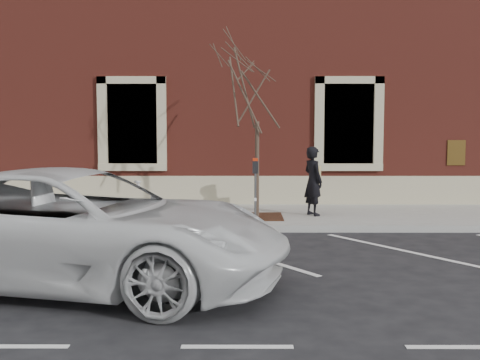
{
  "coord_description": "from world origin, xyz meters",
  "views": [
    {
      "loc": [
        0.05,
        -13.22,
        2.36
      ],
      "look_at": [
        0.0,
        0.6,
        1.1
      ],
      "focal_mm": 45.0,
      "sensor_mm": 36.0,
      "label": 1
    }
  ],
  "objects_px": {
    "man": "(313,181)",
    "white_truck": "(77,228)",
    "parking_meter": "(255,177)",
    "sapling": "(257,95)"
  },
  "relations": [
    {
      "from": "man",
      "to": "parking_meter",
      "type": "distance_m",
      "value": 1.65
    },
    {
      "from": "man",
      "to": "sapling",
      "type": "xyz_separation_m",
      "value": [
        -1.38,
        -0.33,
        2.08
      ]
    },
    {
      "from": "parking_meter",
      "to": "white_truck",
      "type": "distance_m",
      "value": 5.87
    },
    {
      "from": "parking_meter",
      "to": "white_truck",
      "type": "xyz_separation_m",
      "value": [
        -2.72,
        -5.2,
        -0.29
      ]
    },
    {
      "from": "parking_meter",
      "to": "man",
      "type": "bearing_deg",
      "value": 25.4
    },
    {
      "from": "sapling",
      "to": "white_truck",
      "type": "height_order",
      "value": "sapling"
    },
    {
      "from": "parking_meter",
      "to": "white_truck",
      "type": "bearing_deg",
      "value": -121.26
    },
    {
      "from": "man",
      "to": "white_truck",
      "type": "xyz_separation_m",
      "value": [
        -4.16,
        -5.99,
        -0.13
      ]
    },
    {
      "from": "man",
      "to": "sapling",
      "type": "height_order",
      "value": "sapling"
    },
    {
      "from": "white_truck",
      "to": "sapling",
      "type": "bearing_deg",
      "value": -12.93
    }
  ]
}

